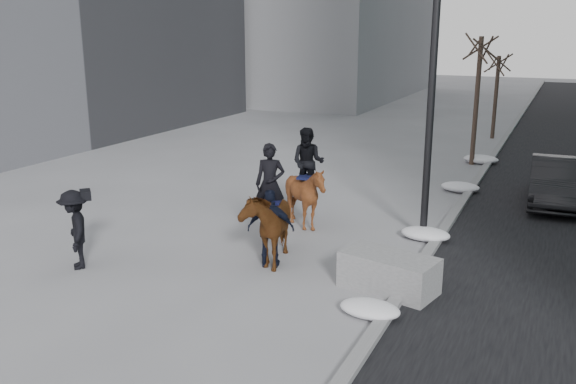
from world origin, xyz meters
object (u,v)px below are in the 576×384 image
at_px(car_near, 555,181).
at_px(mounted_left, 268,218).
at_px(mounted_right, 306,189).
at_px(planter, 389,273).

bearing_deg(car_near, mounted_left, -129.05).
bearing_deg(mounted_right, mounted_left, -87.06).
bearing_deg(mounted_left, car_near, 53.49).
xyz_separation_m(car_near, mounted_left, (-5.74, -7.75, 0.31)).
distance_m(planter, mounted_left, 3.05).
bearing_deg(mounted_right, car_near, 41.94).
distance_m(car_near, mounted_left, 9.65).
relative_size(planter, car_near, 0.46).
distance_m(planter, mounted_right, 4.33).
xyz_separation_m(car_near, mounted_right, (-5.86, -5.27, 0.38)).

